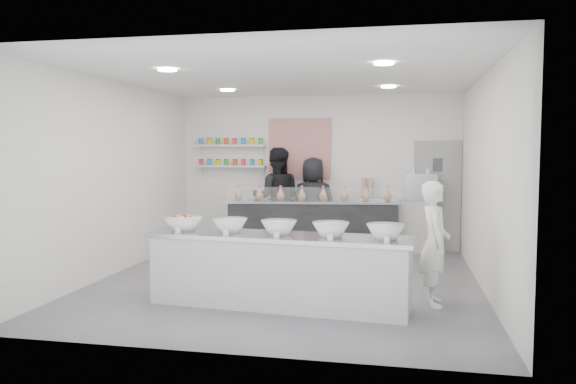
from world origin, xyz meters
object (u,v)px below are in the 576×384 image
Objects in this scene: back_bar at (312,226)px; espresso_ledge at (396,225)px; woman_prep at (435,243)px; espresso_machine at (420,186)px; staff_left at (277,198)px; staff_right at (313,204)px; prep_counter at (279,270)px.

espresso_ledge reaches higher than back_bar.
espresso_ledge is at bearing 3.98° from woman_prep.
woman_prep reaches higher than espresso_machine.
staff_left reaches higher than back_bar.
back_bar is 5.30× the size of espresso_machine.
staff_left is (-0.75, 0.25, 0.50)m from back_bar.
espresso_ledge is 0.86m from espresso_machine.
espresso_machine is at bearing 0.00° from espresso_ledge.
staff_right is at bearing 88.68° from back_bar.
prep_counter is at bearing -108.79° from espresso_ledge.
prep_counter is at bearing 90.28° from staff_right.
staff_left is at bearing -176.96° from espresso_machine.
back_bar is 1.61× the size of staff_left.
back_bar is at bearing 93.74° from staff_right.
espresso_ledge is at bearing 76.19° from prep_counter.
espresso_machine is at bearing -2.80° from woman_prep.
prep_counter is 4.08m from staff_left.
espresso_machine is 0.30× the size of staff_left.
espresso_machine is (1.82, 4.08, 0.80)m from prep_counter.
woman_prep reaches higher than espresso_ledge.
espresso_machine is at bearing 172.98° from staff_left.
staff_left reaches higher than espresso_ledge.
espresso_ledge is (1.55, 0.39, 0.02)m from back_bar.
prep_counter is 2.11× the size of woman_prep.
woman_prep is (0.06, -3.65, -0.47)m from espresso_machine.
back_bar is 2.31× the size of espresso_ledge.
prep_counter is at bearing -114.08° from espresso_machine.
staff_left is at bearing 153.96° from back_bar.
staff_right is at bearing 169.95° from staff_left.
back_bar is 1.60m from espresso_ledge.
prep_counter is 1.03× the size of back_bar.
woman_prep is (1.88, 0.43, 0.33)m from prep_counter.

